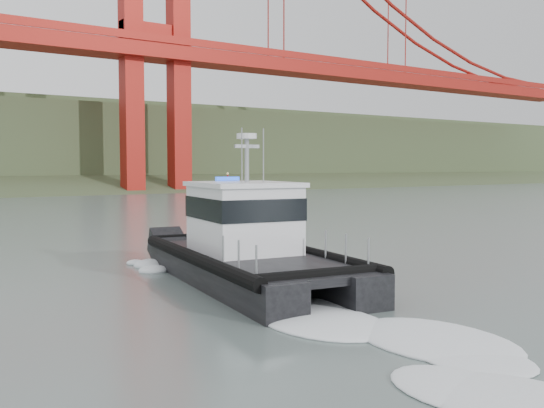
{
  "coord_description": "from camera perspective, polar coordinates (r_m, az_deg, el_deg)",
  "views": [
    {
      "loc": [
        -16.44,
        -15.73,
        4.28
      ],
      "look_at": [
        0.04,
        8.93,
        2.4
      ],
      "focal_mm": 40.0,
      "sensor_mm": 36.0,
      "label": 1
    }
  ],
  "objects": [
    {
      "name": "nav_buoy",
      "position": [
        74.67,
        -4.19,
        1.07
      ],
      "size": [
        1.76,
        1.76,
        3.66
      ],
      "color": "#B20C19",
      "rests_on": "ground"
    },
    {
      "name": "ground",
      "position": [
        23.15,
        12.39,
        -7.11
      ],
      "size": [
        400.0,
        400.0,
        0.0
      ],
      "primitive_type": "plane",
      "color": "slate",
      "rests_on": "ground"
    },
    {
      "name": "patrol_boat",
      "position": [
        22.29,
        -2.33,
        -3.77
      ],
      "size": [
        5.72,
        12.07,
        5.64
      ],
      "rotation": [
        0.0,
        0.0,
        -0.13
      ],
      "color": "black",
      "rests_on": "ground"
    }
  ]
}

